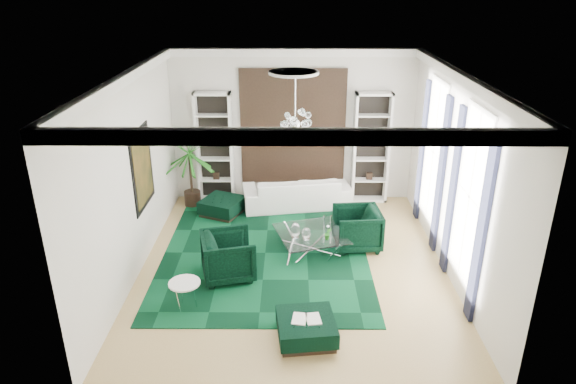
{
  "coord_description": "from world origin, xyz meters",
  "views": [
    {
      "loc": [
        -0.04,
        -8.89,
        5.32
      ],
      "look_at": [
        -0.1,
        0.5,
        1.39
      ],
      "focal_mm": 32.0,
      "sensor_mm": 36.0,
      "label": 1
    }
  ],
  "objects_px": {
    "armchair_right": "(357,228)",
    "ottoman_side": "(223,207)",
    "sofa": "(297,192)",
    "side_table": "(186,296)",
    "ottoman_front": "(306,329)",
    "armchair_left": "(228,256)",
    "palm": "(190,163)",
    "coffee_table": "(311,243)"
  },
  "relations": [
    {
      "from": "armchair_right",
      "to": "ottoman_front",
      "type": "height_order",
      "value": "armchair_right"
    },
    {
      "from": "sofa",
      "to": "coffee_table",
      "type": "xyz_separation_m",
      "value": [
        0.28,
        -2.37,
        -0.16
      ]
    },
    {
      "from": "coffee_table",
      "to": "side_table",
      "type": "distance_m",
      "value": 3.0
    },
    {
      "from": "armchair_right",
      "to": "side_table",
      "type": "xyz_separation_m",
      "value": [
        -3.21,
        -2.25,
        -0.17
      ]
    },
    {
      "from": "sofa",
      "to": "ottoman_side",
      "type": "xyz_separation_m",
      "value": [
        -1.8,
        -0.5,
        -0.19
      ]
    },
    {
      "from": "sofa",
      "to": "ottoman_front",
      "type": "bearing_deg",
      "value": 81.94
    },
    {
      "from": "sofa",
      "to": "side_table",
      "type": "relative_size",
      "value": 4.86
    },
    {
      "from": "ottoman_front",
      "to": "palm",
      "type": "relative_size",
      "value": 0.4
    },
    {
      "from": "armchair_left",
      "to": "ottoman_side",
      "type": "xyz_separation_m",
      "value": [
        -0.47,
        2.81,
        -0.24
      ]
    },
    {
      "from": "armchair_left",
      "to": "ottoman_front",
      "type": "bearing_deg",
      "value": -155.68
    },
    {
      "from": "ottoman_front",
      "to": "sofa",
      "type": "bearing_deg",
      "value": 91.2
    },
    {
      "from": "armchair_right",
      "to": "ottoman_front",
      "type": "relative_size",
      "value": 1.07
    },
    {
      "from": "armchair_left",
      "to": "armchair_right",
      "type": "relative_size",
      "value": 1.02
    },
    {
      "from": "armchair_left",
      "to": "ottoman_front",
      "type": "height_order",
      "value": "armchair_left"
    },
    {
      "from": "ottoman_front",
      "to": "palm",
      "type": "xyz_separation_m",
      "value": [
        -2.73,
        5.19,
        0.94
      ]
    },
    {
      "from": "armchair_right",
      "to": "ottoman_side",
      "type": "xyz_separation_m",
      "value": [
        -3.05,
        1.62,
        -0.24
      ]
    },
    {
      "from": "side_table",
      "to": "ottoman_side",
      "type": "bearing_deg",
      "value": 87.75
    },
    {
      "from": "sofa",
      "to": "armchair_right",
      "type": "distance_m",
      "value": 2.46
    },
    {
      "from": "coffee_table",
      "to": "armchair_left",
      "type": "bearing_deg",
      "value": -149.58
    },
    {
      "from": "coffee_table",
      "to": "armchair_right",
      "type": "bearing_deg",
      "value": 14.47
    },
    {
      "from": "armchair_right",
      "to": "side_table",
      "type": "bearing_deg",
      "value": -59.68
    },
    {
      "from": "sofa",
      "to": "armchair_right",
      "type": "height_order",
      "value": "armchair_right"
    },
    {
      "from": "armchair_left",
      "to": "side_table",
      "type": "xyz_separation_m",
      "value": [
        -0.63,
        -1.06,
        -0.18
      ]
    },
    {
      "from": "ottoman_front",
      "to": "palm",
      "type": "bearing_deg",
      "value": 117.77
    },
    {
      "from": "armchair_right",
      "to": "side_table",
      "type": "relative_size",
      "value": 1.76
    },
    {
      "from": "sofa",
      "to": "coffee_table",
      "type": "height_order",
      "value": "sofa"
    },
    {
      "from": "armchair_left",
      "to": "ottoman_side",
      "type": "distance_m",
      "value": 2.86
    },
    {
      "from": "armchair_left",
      "to": "side_table",
      "type": "relative_size",
      "value": 1.8
    },
    {
      "from": "palm",
      "to": "coffee_table",
      "type": "bearing_deg",
      "value": -39.77
    },
    {
      "from": "armchair_left",
      "to": "palm",
      "type": "xyz_separation_m",
      "value": [
        -1.3,
        3.35,
        0.67
      ]
    },
    {
      "from": "armchair_right",
      "to": "ottoman_side",
      "type": "distance_m",
      "value": 3.46
    },
    {
      "from": "sofa",
      "to": "armchair_right",
      "type": "xyz_separation_m",
      "value": [
        1.25,
        -2.12,
        0.05
      ]
    },
    {
      "from": "coffee_table",
      "to": "ottoman_front",
      "type": "distance_m",
      "value": 2.78
    },
    {
      "from": "armchair_left",
      "to": "palm",
      "type": "bearing_deg",
      "value": 7.41
    },
    {
      "from": "sofa",
      "to": "side_table",
      "type": "bearing_deg",
      "value": 56.67
    },
    {
      "from": "armchair_right",
      "to": "ottoman_side",
      "type": "relative_size",
      "value": 1.07
    },
    {
      "from": "sofa",
      "to": "ottoman_front",
      "type": "height_order",
      "value": "sofa"
    },
    {
      "from": "ottoman_front",
      "to": "armchair_left",
      "type": "bearing_deg",
      "value": 128.05
    },
    {
      "from": "coffee_table",
      "to": "ottoman_front",
      "type": "relative_size",
      "value": 1.46
    },
    {
      "from": "sofa",
      "to": "coffee_table",
      "type": "relative_size",
      "value": 2.02
    },
    {
      "from": "sofa",
      "to": "side_table",
      "type": "distance_m",
      "value": 4.79
    },
    {
      "from": "side_table",
      "to": "armchair_right",
      "type": "bearing_deg",
      "value": 35.1
    }
  ]
}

